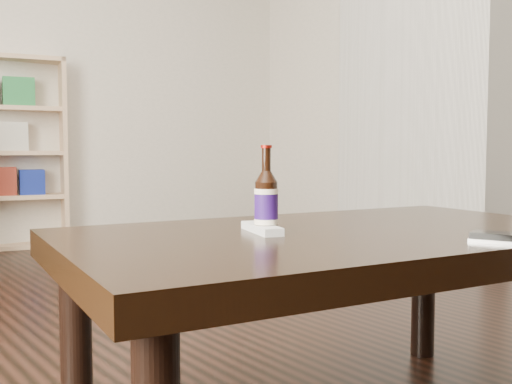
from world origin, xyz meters
TOP-DOWN VIEW (x-y plane):
  - chimney_breast at (2.35, 1.20)m, footprint 0.30×1.20m
  - bookshelf at (0.20, 3.03)m, footprint 0.77×0.47m
  - coffee_table at (0.07, -0.34)m, footprint 1.40×0.95m
  - beer_bottle at (-0.10, -0.27)m, footprint 0.07×0.07m
  - phone at (0.20, -0.68)m, footprint 0.10×0.13m
  - remote at (-0.10, -0.26)m, footprint 0.09×0.17m

SIDE VIEW (x-z plane):
  - coffee_table at x=0.07m, z-range 0.18..0.67m
  - remote at x=-0.10m, z-range 0.49..0.51m
  - phone at x=0.20m, z-range 0.49..0.51m
  - beer_bottle at x=-0.10m, z-range 0.46..0.66m
  - bookshelf at x=0.20m, z-range 0.03..1.36m
  - chimney_breast at x=2.35m, z-range 0.00..2.70m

